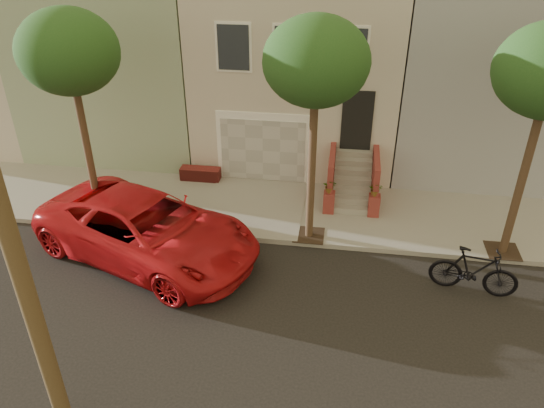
# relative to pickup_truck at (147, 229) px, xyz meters

# --- Properties ---
(ground) EXTENTS (90.00, 90.00, 0.00)m
(ground) POSITION_rel_pickup_truck_xyz_m (3.37, -2.43, -0.90)
(ground) COLOR black
(ground) RESTS_ON ground
(sidewalk) EXTENTS (40.00, 3.70, 0.15)m
(sidewalk) POSITION_rel_pickup_truck_xyz_m (3.37, 2.92, -0.82)
(sidewalk) COLOR gray
(sidewalk) RESTS_ON ground
(house_row) EXTENTS (33.10, 11.70, 7.00)m
(house_row) POSITION_rel_pickup_truck_xyz_m (3.38, 8.76, 2.75)
(house_row) COLOR beige
(house_row) RESTS_ON sidewalk
(tree_left) EXTENTS (2.70, 2.57, 6.30)m
(tree_left) POSITION_rel_pickup_truck_xyz_m (-2.13, 1.47, 4.36)
(tree_left) COLOR #2D2116
(tree_left) RESTS_ON sidewalk
(tree_mid) EXTENTS (2.70, 2.57, 6.30)m
(tree_mid) POSITION_rel_pickup_truck_xyz_m (4.37, 1.47, 4.36)
(tree_mid) COLOR #2D2116
(tree_mid) RESTS_ON sidewalk
(pickup_truck) EXTENTS (7.11, 5.13, 1.80)m
(pickup_truck) POSITION_rel_pickup_truck_xyz_m (0.00, 0.00, 0.00)
(pickup_truck) COLOR red
(pickup_truck) RESTS_ON ground
(motorcycle) EXTENTS (2.24, 0.97, 1.30)m
(motorcycle) POSITION_rel_pickup_truck_xyz_m (8.69, -0.29, -0.25)
(motorcycle) COLOR black
(motorcycle) RESTS_ON ground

